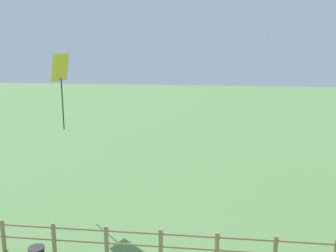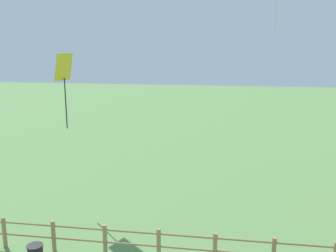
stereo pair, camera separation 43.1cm
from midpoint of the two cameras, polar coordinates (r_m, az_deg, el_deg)
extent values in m
cylinder|color=#9E7F56|center=(14.57, -22.88, -14.71)|extent=(0.14, 0.14, 1.11)
cylinder|color=#9E7F56|center=(13.76, -16.15, -15.85)|extent=(0.14, 0.14, 1.11)
cylinder|color=#9E7F56|center=(13.15, -8.61, -16.87)|extent=(0.14, 0.14, 1.11)
cylinder|color=#9E7F56|center=(12.78, -0.42, -17.66)|extent=(0.14, 0.14, 1.11)
cylinder|color=#9E7F56|center=(12.65, 8.17, -18.11)|extent=(0.14, 0.14, 1.11)
cylinder|color=#9E7F56|center=(12.58, -0.42, -16.12)|extent=(18.18, 0.07, 0.07)
cylinder|color=#9E7F56|center=(12.80, -0.41, -17.87)|extent=(18.18, 0.07, 0.07)
cylinder|color=black|center=(12.52, -18.68, -16.91)|extent=(0.49, 0.49, 0.04)
cylinder|color=silver|center=(21.75, 16.60, 16.10)|extent=(0.05, 0.05, 2.93)
cube|color=yellow|center=(16.67, -14.90, 8.69)|extent=(0.62, 0.90, 1.16)
cylinder|color=black|center=(16.83, -14.60, 3.32)|extent=(0.05, 0.05, 2.21)
camera|label=1|loc=(0.22, -89.08, 0.20)|focal=40.00mm
camera|label=2|loc=(0.22, 90.92, -0.20)|focal=40.00mm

